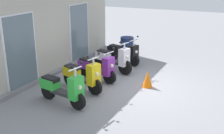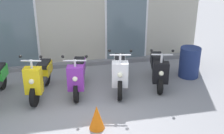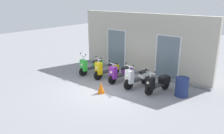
# 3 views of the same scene
# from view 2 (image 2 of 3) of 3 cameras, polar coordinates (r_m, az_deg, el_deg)

# --- Properties ---
(ground_plane) EXTENTS (40.00, 40.00, 0.00)m
(ground_plane) POSITION_cam_2_polar(r_m,az_deg,el_deg) (6.57, -4.90, -9.21)
(ground_plane) COLOR gray
(storefront_facade) EXTENTS (7.85, 0.50, 3.30)m
(storefront_facade) POSITION_cam_2_polar(r_m,az_deg,el_deg) (8.79, -7.91, 10.40)
(storefront_facade) COLOR #B2AD9E
(storefront_facade) RESTS_ON ground_plane
(scooter_yellow) EXTENTS (0.70, 1.57, 1.23)m
(scooter_yellow) POSITION_cam_2_polar(r_m,az_deg,el_deg) (7.35, -13.76, -1.94)
(scooter_yellow) COLOR black
(scooter_yellow) RESTS_ON ground_plane
(scooter_purple) EXTENTS (0.67, 1.55, 1.16)m
(scooter_purple) POSITION_cam_2_polar(r_m,az_deg,el_deg) (7.37, -6.61, -1.42)
(scooter_purple) COLOR black
(scooter_purple) RESTS_ON ground_plane
(scooter_white) EXTENTS (0.70, 1.63, 1.25)m
(scooter_white) POSITION_cam_2_polar(r_m,az_deg,el_deg) (7.44, 1.51, -0.90)
(scooter_white) COLOR black
(scooter_white) RESTS_ON ground_plane
(scooter_black) EXTENTS (0.72, 1.50, 1.15)m
(scooter_black) POSITION_cam_2_polar(r_m,az_deg,el_deg) (7.80, 8.89, -0.29)
(scooter_black) COLOR black
(scooter_black) RESTS_ON ground_plane
(traffic_cone) EXTENTS (0.32, 0.32, 0.52)m
(traffic_cone) POSITION_cam_2_polar(r_m,az_deg,el_deg) (6.01, -2.95, -9.65)
(traffic_cone) COLOR orange
(traffic_cone) RESTS_ON ground_plane
(trash_bin) EXTENTS (0.56, 0.56, 0.84)m
(trash_bin) POSITION_cam_2_polar(r_m,az_deg,el_deg) (8.44, 14.69, 0.90)
(trash_bin) COLOR navy
(trash_bin) RESTS_ON ground_plane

